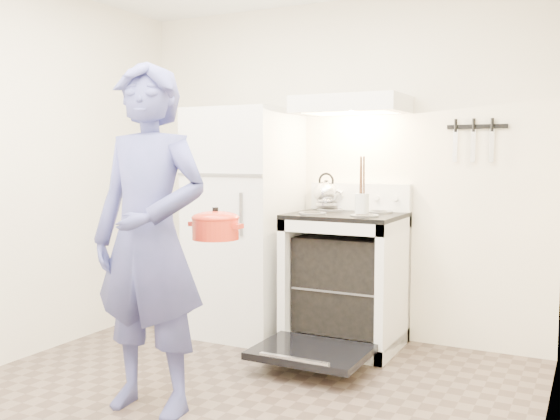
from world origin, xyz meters
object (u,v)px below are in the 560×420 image
object	(u,v)px
refrigerator	(245,222)
stove_body	(346,282)
tea_kettle	(326,191)
dutch_oven	(216,228)
person	(150,239)

from	to	relation	value
refrigerator	stove_body	size ratio (longest dim) A/B	1.85
tea_kettle	dutch_oven	distance (m)	1.44
person	dutch_oven	size ratio (longest dim) A/B	5.59
refrigerator	dutch_oven	xyz separation A→B (m)	(0.50, -1.18, 0.10)
person	refrigerator	bearing A→B (deg)	97.01
person	tea_kettle	bearing A→B (deg)	76.96
stove_body	refrigerator	bearing A→B (deg)	-178.23
stove_body	dutch_oven	distance (m)	1.34
person	dutch_oven	bearing A→B (deg)	50.25
tea_kettle	dutch_oven	xyz separation A→B (m)	(-0.06, -1.43, -0.13)
person	dutch_oven	world-z (taller)	person
stove_body	person	size ratio (longest dim) A/B	0.50
tea_kettle	refrigerator	bearing A→B (deg)	-156.51
tea_kettle	dutch_oven	bearing A→B (deg)	-92.38
tea_kettle	person	bearing A→B (deg)	-99.06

